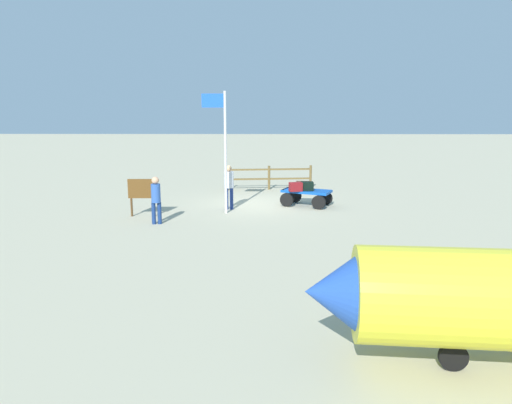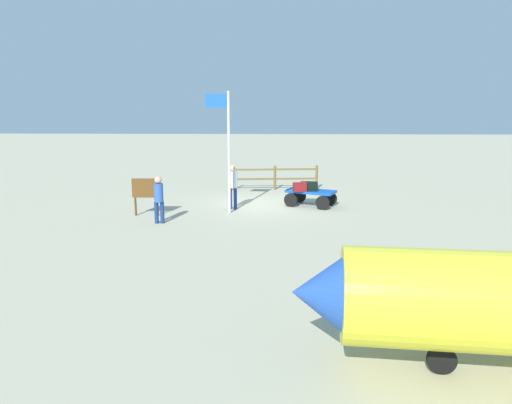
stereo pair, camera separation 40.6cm
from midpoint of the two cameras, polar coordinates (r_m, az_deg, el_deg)
ground_plane at (r=20.01m, az=1.27°, el=-0.29°), size 120.00×120.00×0.00m
luggage_cart at (r=19.75m, az=7.12°, el=0.85°), size 2.22×1.80×0.66m
suitcase_maroon at (r=19.33m, az=5.87°, el=1.80°), size 0.57×0.41×0.36m
suitcase_tan at (r=19.56m, az=7.26°, el=1.87°), size 0.50×0.39×0.35m
suitcase_grey at (r=19.99m, az=6.84°, el=2.00°), size 0.65×0.41×0.31m
worker_lead at (r=18.86m, az=-2.20°, el=2.29°), size 0.42×0.42×1.77m
worker_trailing at (r=16.80m, az=-10.92°, el=0.68°), size 0.37×0.37×1.67m
flagpole at (r=18.01m, az=-2.94°, el=7.15°), size 0.91×0.10×4.61m
signboard at (r=18.15m, az=-12.45°, el=1.28°), size 1.04×0.10×1.41m
wooden_fence at (r=23.69m, az=2.78°, el=3.14°), size 4.30×0.57×1.19m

